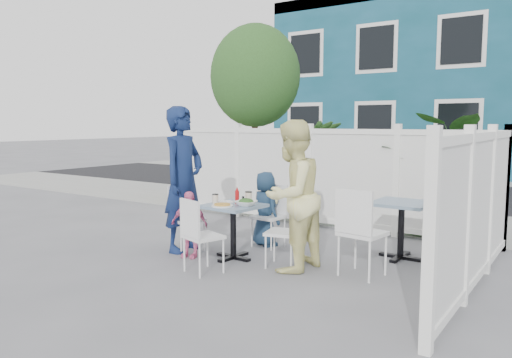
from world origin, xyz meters
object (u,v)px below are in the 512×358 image
Objects in this scene: chair_back at (271,210)px; chair_near at (198,230)px; spare_table at (401,215)px; toddler at (189,224)px; man at (183,179)px; woman at (292,196)px; main_table at (233,217)px; boy at (265,209)px; chair_right at (288,226)px; utility_cabinet at (225,167)px; chair_left at (185,212)px.

chair_back is 1.56m from chair_near.
spare_table is 2.66m from toddler.
man is 1.63m from woman.
boy is (-0.03, 0.79, -0.02)m from main_table.
toddler is (-1.34, -0.26, -0.44)m from woman.
utility_cabinet is at bearing 31.31° from chair_right.
spare_table is 0.85× the size of chair_back.
man reaches higher than spare_table.
utility_cabinet is 5.04m from main_table.
chair_right is at bearing 114.39° from chair_left.
man is (0.04, -0.07, 0.46)m from chair_left.
main_table is at bearing -92.90° from man.
boy is (-1.77, -0.39, -0.04)m from spare_table.
utility_cabinet is 4.45m from chair_back.
chair_back is at bearing 108.15° from chair_near.
chair_back is (-0.72, 0.76, 0.01)m from chair_right.
spare_table is 0.70× the size of boy.
toddler is (-1.25, -0.33, -0.06)m from chair_right.
man is (-0.79, -0.04, 0.43)m from main_table.
woman is (0.81, -0.84, 0.37)m from chair_back.
spare_table reaches higher than main_table.
chair_right is at bearing -91.60° from man.
man is 0.65m from toddler.
chair_left is at bearing 26.56° from man.
boy reaches higher than toddler.
boy is (-0.79, 0.71, 0.03)m from chair_right.
chair_right is 1.62m from man.
chair_back is 0.82× the size of boy.
man is 1.11× the size of woman.
chair_back is 1.22m from woman.
boy is (3.13, -3.13, -0.19)m from utility_cabinet.
main_table is 0.84m from chair_back.
woman is at bearing 59.89° from chair_near.
main_table is at bearing 111.47° from chair_near.
chair_near is 1.13m from woman.
chair_back is 1.00× the size of toddler.
chair_left reaches higher than chair_back.
spare_table is at bearing 147.09° from woman.
boy reaches higher than chair_near.
toddler reaches higher than spare_table.
chair_left is 1.02× the size of chair_right.
spare_table is 2.54m from chair_near.
toddler is (-0.54, 0.47, -0.07)m from chair_near.
main_table is 0.82× the size of chair_near.
woman is at bearing 137.54° from chair_back.
boy is (-0.08, 1.51, 0.02)m from chair_near.
boy reaches higher than spare_table.
chair_left is 0.83× the size of boy.
woman is 1.43m from toddler.
boy is at bearing 110.77° from chair_near.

